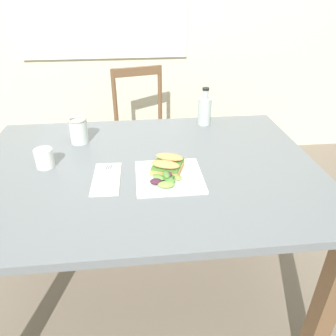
{
  "coord_description": "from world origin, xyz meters",
  "views": [
    {
      "loc": [
        -0.06,
        -0.98,
        1.39
      ],
      "look_at": [
        0.06,
        0.09,
        0.76
      ],
      "focal_mm": 34.52,
      "sensor_mm": 36.0,
      "label": 1
    }
  ],
  "objects_px": {
    "bottle_cold_brew": "(204,112)",
    "sandwich_half_back": "(170,160)",
    "dining_table": "(147,188)",
    "plate_lunch": "(169,177)",
    "sandwich_half_front": "(166,168)",
    "cup_extra_side": "(44,158)",
    "fork_on_napkin": "(107,175)",
    "chair_wooden_far": "(144,130)",
    "mason_jar_iced_tea": "(79,132)"
  },
  "relations": [
    {
      "from": "bottle_cold_brew",
      "to": "sandwich_half_back",
      "type": "bearing_deg",
      "value": -117.3
    },
    {
      "from": "dining_table",
      "to": "plate_lunch",
      "type": "distance_m",
      "value": 0.17
    },
    {
      "from": "sandwich_half_front",
      "to": "cup_extra_side",
      "type": "bearing_deg",
      "value": 164.71
    },
    {
      "from": "fork_on_napkin",
      "to": "sandwich_half_front",
      "type": "bearing_deg",
      "value": -6.09
    },
    {
      "from": "plate_lunch",
      "to": "cup_extra_side",
      "type": "bearing_deg",
      "value": 163.96
    },
    {
      "from": "chair_wooden_far",
      "to": "cup_extra_side",
      "type": "xyz_separation_m",
      "value": [
        -0.43,
        -1.0,
        0.33
      ]
    },
    {
      "from": "sandwich_half_back",
      "to": "mason_jar_iced_tea",
      "type": "bearing_deg",
      "value": 143.1
    },
    {
      "from": "sandwich_half_front",
      "to": "bottle_cold_brew",
      "type": "distance_m",
      "value": 0.56
    },
    {
      "from": "fork_on_napkin",
      "to": "cup_extra_side",
      "type": "distance_m",
      "value": 0.27
    },
    {
      "from": "sandwich_half_back",
      "to": "cup_extra_side",
      "type": "relative_size",
      "value": 1.58
    },
    {
      "from": "sandwich_half_back",
      "to": "mason_jar_iced_tea",
      "type": "height_order",
      "value": "mason_jar_iced_tea"
    },
    {
      "from": "plate_lunch",
      "to": "cup_extra_side",
      "type": "xyz_separation_m",
      "value": [
        -0.48,
        0.14,
        0.03
      ]
    },
    {
      "from": "plate_lunch",
      "to": "mason_jar_iced_tea",
      "type": "bearing_deg",
      "value": 136.55
    },
    {
      "from": "bottle_cold_brew",
      "to": "mason_jar_iced_tea",
      "type": "bearing_deg",
      "value": -165.78
    },
    {
      "from": "bottle_cold_brew",
      "to": "mason_jar_iced_tea",
      "type": "height_order",
      "value": "bottle_cold_brew"
    },
    {
      "from": "dining_table",
      "to": "bottle_cold_brew",
      "type": "distance_m",
      "value": 0.55
    },
    {
      "from": "sandwich_half_front",
      "to": "mason_jar_iced_tea",
      "type": "height_order",
      "value": "mason_jar_iced_tea"
    },
    {
      "from": "chair_wooden_far",
      "to": "cup_extra_side",
      "type": "bearing_deg",
      "value": -113.14
    },
    {
      "from": "fork_on_napkin",
      "to": "mason_jar_iced_tea",
      "type": "bearing_deg",
      "value": 113.68
    },
    {
      "from": "chair_wooden_far",
      "to": "sandwich_half_front",
      "type": "xyz_separation_m",
      "value": [
        0.04,
        -1.13,
        0.33
      ]
    },
    {
      "from": "plate_lunch",
      "to": "sandwich_half_back",
      "type": "height_order",
      "value": "sandwich_half_back"
    },
    {
      "from": "sandwich_half_front",
      "to": "sandwich_half_back",
      "type": "xyz_separation_m",
      "value": [
        0.02,
        0.06,
        0.0
      ]
    },
    {
      "from": "sandwich_half_back",
      "to": "mason_jar_iced_tea",
      "type": "relative_size",
      "value": 1.02
    },
    {
      "from": "chair_wooden_far",
      "to": "sandwich_half_back",
      "type": "relative_size",
      "value": 7.21
    },
    {
      "from": "sandwich_half_front",
      "to": "sandwich_half_back",
      "type": "height_order",
      "value": "same"
    },
    {
      "from": "sandwich_half_back",
      "to": "fork_on_napkin",
      "type": "height_order",
      "value": "sandwich_half_back"
    },
    {
      "from": "bottle_cold_brew",
      "to": "cup_extra_side",
      "type": "xyz_separation_m",
      "value": [
        -0.72,
        -0.37,
        -0.03
      ]
    },
    {
      "from": "sandwich_half_back",
      "to": "bottle_cold_brew",
      "type": "distance_m",
      "value": 0.5
    },
    {
      "from": "sandwich_half_front",
      "to": "bottle_cold_brew",
      "type": "height_order",
      "value": "bottle_cold_brew"
    },
    {
      "from": "plate_lunch",
      "to": "sandwich_half_front",
      "type": "distance_m",
      "value": 0.04
    },
    {
      "from": "dining_table",
      "to": "plate_lunch",
      "type": "bearing_deg",
      "value": -51.33
    },
    {
      "from": "bottle_cold_brew",
      "to": "dining_table",
      "type": "bearing_deg",
      "value": -128.3
    },
    {
      "from": "chair_wooden_far",
      "to": "sandwich_half_back",
      "type": "height_order",
      "value": "chair_wooden_far"
    },
    {
      "from": "cup_extra_side",
      "to": "bottle_cold_brew",
      "type": "bearing_deg",
      "value": 27.28
    },
    {
      "from": "sandwich_half_front",
      "to": "sandwich_half_back",
      "type": "bearing_deg",
      "value": 68.91
    },
    {
      "from": "cup_extra_side",
      "to": "mason_jar_iced_tea",
      "type": "bearing_deg",
      "value": 63.52
    },
    {
      "from": "mason_jar_iced_tea",
      "to": "cup_extra_side",
      "type": "relative_size",
      "value": 1.55
    },
    {
      "from": "chair_wooden_far",
      "to": "bottle_cold_brew",
      "type": "xyz_separation_m",
      "value": [
        0.3,
        -0.63,
        0.36
      ]
    },
    {
      "from": "plate_lunch",
      "to": "mason_jar_iced_tea",
      "type": "xyz_separation_m",
      "value": [
        -0.38,
        0.36,
        0.05
      ]
    },
    {
      "from": "plate_lunch",
      "to": "sandwich_half_back",
      "type": "bearing_deg",
      "value": 82.14
    },
    {
      "from": "dining_table",
      "to": "chair_wooden_far",
      "type": "distance_m",
      "value": 1.05
    },
    {
      "from": "plate_lunch",
      "to": "cup_extra_side",
      "type": "distance_m",
      "value": 0.5
    },
    {
      "from": "dining_table",
      "to": "sandwich_half_front",
      "type": "height_order",
      "value": "sandwich_half_front"
    },
    {
      "from": "dining_table",
      "to": "cup_extra_side",
      "type": "bearing_deg",
      "value": 174.98
    },
    {
      "from": "fork_on_napkin",
      "to": "dining_table",
      "type": "bearing_deg",
      "value": 24.79
    },
    {
      "from": "fork_on_napkin",
      "to": "bottle_cold_brew",
      "type": "xyz_separation_m",
      "value": [
        0.47,
        0.48,
        0.06
      ]
    },
    {
      "from": "sandwich_half_back",
      "to": "bottle_cold_brew",
      "type": "height_order",
      "value": "bottle_cold_brew"
    },
    {
      "from": "sandwich_half_front",
      "to": "mason_jar_iced_tea",
      "type": "relative_size",
      "value": 1.02
    },
    {
      "from": "dining_table",
      "to": "plate_lunch",
      "type": "height_order",
      "value": "plate_lunch"
    },
    {
      "from": "plate_lunch",
      "to": "sandwich_half_back",
      "type": "distance_m",
      "value": 0.08
    }
  ]
}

